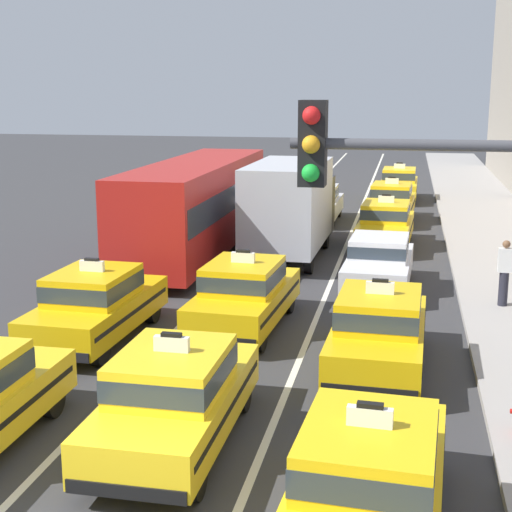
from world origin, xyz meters
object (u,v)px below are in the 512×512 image
Objects in this scene: box_truck_center_third at (292,205)px; pedestrian_near_crosswalk at (504,273)px; taxi_right_nearest at (368,480)px; taxi_center_nearest at (175,395)px; sedan_right_third at (379,261)px; taxi_right_fourth at (386,224)px; taxi_right_fifth at (391,202)px; bus_left_third at (197,203)px; taxi_right_sixth at (399,183)px; taxi_left_fourth at (256,193)px; traffic_light_pole at (493,302)px; taxi_right_second at (379,329)px; taxi_left_second at (96,303)px; sedan_center_fourth at (318,202)px; taxi_center_second at (244,293)px.

box_truck_center_third is 4.07× the size of pedestrian_near_crosswalk.
taxi_center_nearest is at bearing 146.55° from taxi_right_nearest.
box_truck_center_third reaches higher than taxi_right_nearest.
sedan_right_third is 0.94× the size of taxi_right_fourth.
bus_left_third is at bearing -128.47° from taxi_right_fifth.
taxi_right_sixth is (0.30, 11.93, 0.00)m from taxi_right_fourth.
taxi_center_nearest reaches higher than pedestrian_near_crosswalk.
traffic_light_pole reaches higher than taxi_left_fourth.
bus_left_third is 11.91m from taxi_right_second.
taxi_right_fourth is at bearing 91.18° from taxi_right_second.
taxi_left_second is at bearing -107.37° from box_truck_center_third.
taxi_right_nearest is 3.73m from traffic_light_pole.
taxi_left_second and taxi_right_fifth have the same top height.
taxi_center_nearest is 0.98× the size of taxi_right_fourth.
sedan_center_fourth is at bearing 116.79° from pedestrian_near_crosswalk.
sedan_right_third is at bearing -52.08° from box_truck_center_third.
taxi_left_second reaches higher than pedestrian_near_crosswalk.
taxi_right_fifth is at bearing 67.23° from box_truck_center_third.
taxi_right_second is 17.93m from taxi_right_fifth.
taxi_left_fourth is (-0.03, 18.88, 0.00)m from taxi_left_second.
taxi_center_second and taxi_right_fourth have the same top height.
traffic_light_pole is (4.59, -18.50, 2.04)m from box_truck_center_third.
traffic_light_pole is at bearing -97.71° from pedestrian_near_crosswalk.
taxi_right_nearest is 11.44m from pedestrian_near_crosswalk.
taxi_right_fifth is (6.22, 17.28, 0.00)m from taxi_left_second.
taxi_right_second is (6.58, -9.88, -0.94)m from bus_left_third.
taxi_center_second reaches higher than sedan_right_third.
taxi_right_fourth reaches higher than sedan_center_fourth.
taxi_left_second reaches higher than sedan_center_fourth.
taxi_right_fourth is 11.93m from taxi_right_sixth.
sedan_center_fourth is 0.93× the size of taxi_right_nearest.
taxi_right_fifth is (-0.30, 24.09, 0.00)m from taxi_right_nearest.
taxi_left_second is 18.88m from taxi_left_fourth.
taxi_center_second is 8.98m from taxi_right_nearest.
taxi_right_sixth is at bearing 92.08° from traffic_light_pole.
taxi_left_second is at bearing -109.79° from taxi_right_fifth.
bus_left_third is 15.95m from taxi_right_sixth.
sedan_right_third is at bearing -90.94° from taxi_right_sixth.
pedestrian_near_crosswalk is at bearing -57.18° from taxi_left_fourth.
taxi_right_sixth is (3.30, 7.06, 0.03)m from sedan_center_fourth.
taxi_right_second is at bearing -90.11° from taxi_right_sixth.
taxi_left_second is 3.48m from taxi_center_second.
bus_left_third is 2.41× the size of taxi_right_fifth.
sedan_center_fourth is 0.99× the size of sedan_right_third.
taxi_right_fifth is at bearing 78.95° from taxi_center_second.
taxi_left_second and taxi_center_second have the same top height.
traffic_light_pole reaches higher than box_truck_center_third.
taxi_right_fourth is at bearing 33.75° from box_truck_center_third.
traffic_light_pole reaches higher than sedan_center_fourth.
taxi_right_fourth is at bearing 62.45° from taxi_left_second.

